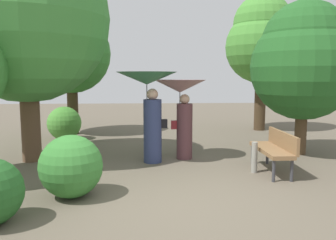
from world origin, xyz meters
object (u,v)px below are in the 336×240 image
object	(u,v)px
tree_near_right	(304,60)
tree_far_back	(71,47)
tree_mid_right	(262,40)
path_marker_post	(254,157)
person_left	(149,95)
person_right	(181,100)
park_bench	(275,147)
tree_mid_left	(25,6)

from	to	relation	value
tree_near_right	tree_far_back	bearing A→B (deg)	151.42
tree_mid_right	path_marker_post	distance (m)	6.58
person_left	tree_mid_right	xyz separation A→B (m)	(4.05, 4.58, 1.70)
person_left	tree_mid_right	distance (m)	6.35
tree_mid_right	tree_far_back	xyz separation A→B (m)	(-6.61, -0.50, -0.31)
person_right	tree_mid_right	distance (m)	5.70
tree_far_back	person_left	bearing A→B (deg)	-57.91
tree_near_right	tree_far_back	xyz separation A→B (m)	(-6.36, 3.46, 0.57)
person_left	path_marker_post	xyz separation A→B (m)	(2.12, -1.00, -1.21)
park_bench	tree_mid_left	distance (m)	6.18
path_marker_post	park_bench	bearing A→B (deg)	3.03
tree_near_right	person_left	bearing A→B (deg)	-170.78
tree_mid_left	person_right	bearing A→B (deg)	0.08
person_left	tree_near_right	distance (m)	3.94
tree_near_right	tree_far_back	distance (m)	7.26
tree_mid_left	tree_near_right	bearing A→B (deg)	2.80
person_left	tree_mid_left	bearing A→B (deg)	86.17
person_left	park_bench	world-z (taller)	person_left
tree_mid_right	tree_far_back	size ratio (longest dim) A/B	1.08
person_right	tree_mid_left	size ratio (longest dim) A/B	0.34
park_bench	tree_mid_right	distance (m)	6.36
tree_far_back	path_marker_post	size ratio (longest dim) A/B	7.09
tree_far_back	tree_mid_right	bearing A→B (deg)	4.30
park_bench	tree_mid_right	size ratio (longest dim) A/B	0.31
person_left	tree_far_back	xyz separation A→B (m)	(-2.56, 4.08, 1.40)
tree_far_back	park_bench	bearing A→B (deg)	-44.70
tree_far_back	path_marker_post	distance (m)	7.38
park_bench	tree_far_back	distance (m)	7.58
tree_far_back	path_marker_post	bearing A→B (deg)	-47.31
person_right	path_marker_post	bearing A→B (deg)	-131.16
park_bench	tree_near_right	size ratio (longest dim) A/B	0.40
person_left	tree_near_right	world-z (taller)	tree_near_right
tree_far_back	path_marker_post	world-z (taller)	tree_far_back
person_right	tree_mid_right	xyz separation A→B (m)	(3.29, 4.27, 1.83)
tree_mid_right	tree_mid_left	bearing A→B (deg)	-147.68
person_left	person_right	distance (m)	0.83
tree_near_right	tree_far_back	size ratio (longest dim) A/B	0.84
person_left	tree_mid_right	world-z (taller)	tree_mid_right
person_left	path_marker_post	bearing A→B (deg)	-112.69
person_right	tree_mid_right	bearing A→B (deg)	-35.15
person_right	tree_mid_left	distance (m)	4.05
person_left	person_right	world-z (taller)	person_left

